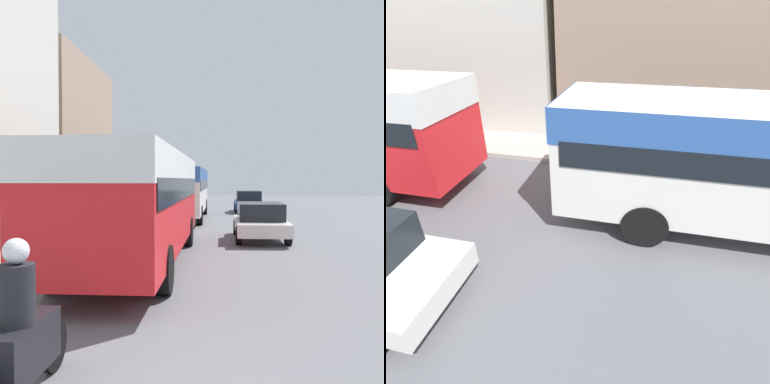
{
  "view_description": "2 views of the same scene",
  "coord_description": "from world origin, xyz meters",
  "views": [
    {
      "loc": [
        0.57,
        -2.34,
        2.31
      ],
      "look_at": [
        -0.61,
        14.98,
        1.79
      ],
      "focal_mm": 40.0,
      "sensor_mm": 36.0,
      "label": 1
    },
    {
      "loc": [
        4.81,
        18.86,
        4.36
      ],
      "look_at": [
        -0.73,
        17.6,
        0.98
      ],
      "focal_mm": 28.0,
      "sensor_mm": 36.0,
      "label": 2
    }
  ],
  "objects": [
    {
      "name": "motorcycle_behind_lead",
      "position": [
        -1.44,
        1.78,
        0.68
      ],
      "size": [
        0.38,
        2.24,
        1.73
      ],
      "color": "black",
      "rests_on": "ground_plane"
    },
    {
      "name": "pedestrian_walking_away",
      "position": [
        -5.69,
        10.66,
        1.02
      ],
      "size": [
        0.42,
        0.42,
        1.73
      ],
      "color": "#232838",
      "rests_on": "sidewalk"
    },
    {
      "name": "pedestrian_near_curb",
      "position": [
        -5.77,
        25.73,
        1.0
      ],
      "size": [
        0.43,
        0.43,
        1.69
      ],
      "color": "#232838",
      "rests_on": "sidewalk"
    },
    {
      "name": "car_crossing",
      "position": [
        2.49,
        27.78,
        0.78
      ],
      "size": [
        1.95,
        4.09,
        1.5
      ],
      "rotation": [
        0.0,
        0.0,
        3.14
      ],
      "color": "navy",
      "rests_on": "ground_plane"
    },
    {
      "name": "building_far_terrace",
      "position": [
        -8.77,
        19.74,
        4.26
      ],
      "size": [
        5.13,
        8.39,
        8.51
      ],
      "color": "gray",
      "rests_on": "ground_plane"
    },
    {
      "name": "bus_following",
      "position": [
        -1.61,
        22.39,
        1.9
      ],
      "size": [
        2.52,
        10.66,
        2.9
      ],
      "color": "silver",
      "rests_on": "ground_plane"
    },
    {
      "name": "bus_lead",
      "position": [
        -1.68,
        9.19,
        1.95
      ],
      "size": [
        2.54,
        10.12,
        2.99
      ],
      "color": "red",
      "rests_on": "ground_plane"
    },
    {
      "name": "car_far_curb",
      "position": [
        2.06,
        14.01,
        0.74
      ],
      "size": [
        1.94,
        4.16,
        1.41
      ],
      "color": "silver",
      "rests_on": "ground_plane"
    }
  ]
}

